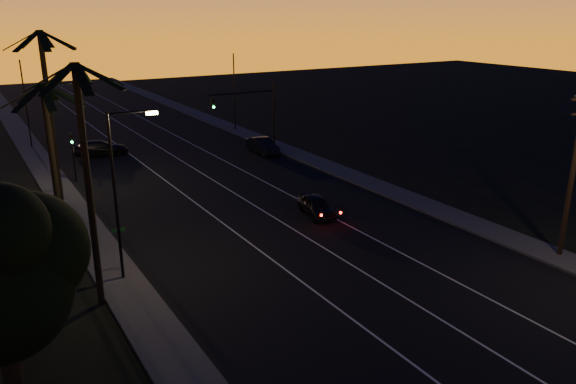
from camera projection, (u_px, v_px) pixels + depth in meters
road at (231, 196)px, 43.31m from camera, size 20.00×170.00×0.01m
sidewalk_left at (80, 221)px, 37.83m from camera, size 2.40×170.00×0.16m
sidewalk_right at (348, 174)px, 48.75m from camera, size 2.40×170.00×0.16m
lane_stripe_left at (194, 202)px, 41.84m from camera, size 0.12×160.00×0.01m
lane_stripe_mid at (237, 195)px, 43.55m from camera, size 0.12×160.00×0.01m
lane_stripe_right at (276, 188)px, 45.26m from camera, size 0.12×160.00×0.01m
palm_near at (86, 163)px, 25.19m from camera, size 4.25×4.16×11.53m
palm_mid at (52, 155)px, 30.05m from camera, size 4.25×4.16×10.03m
palm_far at (50, 112)px, 35.02m from camera, size 4.25×4.16×12.53m
streetlight_left_near at (120, 183)px, 28.29m from camera, size 2.55×0.26×9.00m
streetlight_left_far at (58, 128)px, 43.08m from camera, size 2.55×0.26×8.50m
street_sign at (119, 244)px, 30.18m from camera, size 0.70×0.06×2.60m
utility_pole at (573, 168)px, 30.99m from camera, size 2.20×0.28×10.00m
signal_mast at (252, 108)px, 53.48m from camera, size 7.10×0.41×7.00m
signal_post at (72, 148)px, 45.95m from camera, size 0.28×0.37×4.20m
far_pole_left at (26, 105)px, 56.99m from camera, size 0.14×0.14×9.00m
far_pole_right at (234, 93)px, 65.27m from camera, size 0.14×0.14×9.00m
lead_car at (317, 206)px, 38.98m from camera, size 2.39×4.73×1.38m
right_car at (263, 146)px, 55.94m from camera, size 1.81×4.77×1.55m
cross_car at (101, 148)px, 55.08m from camera, size 5.46×2.94×1.50m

